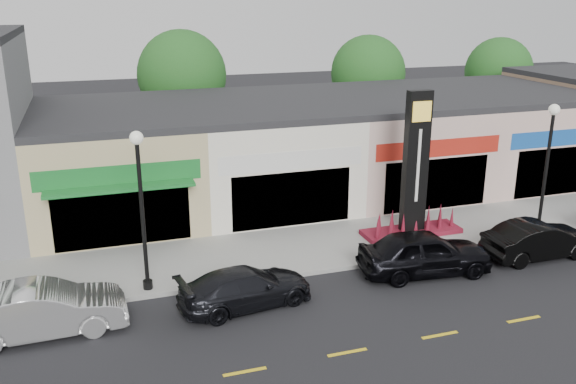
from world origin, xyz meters
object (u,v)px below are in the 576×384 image
lamp_west_near (141,196)px  car_black_sedan (425,253)px  lamp_east_near (548,157)px  car_black_conv (539,240)px  pylon_sign (414,185)px  car_white_van (43,310)px  car_dark_sedan (246,288)px

lamp_west_near → car_black_sedan: 10.19m
lamp_east_near → car_black_conv: size_ratio=1.25×
pylon_sign → car_black_sedan: 3.82m
lamp_west_near → car_black_sedan: lamp_west_near is taller
lamp_east_near → pylon_sign: pylon_sign is taller
pylon_sign → car_white_van: size_ratio=1.25×
car_dark_sedan → car_black_conv: (11.66, 0.24, 0.08)m
car_white_van → car_black_sedan: 12.90m
pylon_sign → car_black_conv: bearing=-43.1°
car_black_sedan → lamp_east_near: bearing=-70.1°
lamp_west_near → lamp_east_near: size_ratio=1.00×
car_dark_sedan → lamp_east_near: bearing=-90.9°
car_white_van → car_black_sedan: size_ratio=1.00×
lamp_west_near → car_black_sedan: size_ratio=1.14×
lamp_west_near → car_dark_sedan: 4.52m
car_white_van → lamp_west_near: bearing=-63.0°
car_white_van → pylon_sign: bearing=-78.2°
lamp_west_near → car_black_sedan: (9.71, -1.58, -2.66)m
car_black_sedan → car_black_conv: bearing=-85.3°
pylon_sign → car_dark_sedan: (-8.05, -3.62, -1.63)m
car_dark_sedan → lamp_west_near: bearing=47.7°
pylon_sign → car_white_van: pylon_sign is taller
lamp_west_near → car_white_van: (-3.20, -1.76, -2.69)m
lamp_west_near → lamp_east_near: (16.00, 0.00, 0.00)m
lamp_west_near → car_dark_sedan: size_ratio=1.23×
lamp_east_near → pylon_sign: size_ratio=0.91×
lamp_west_near → car_black_conv: size_ratio=1.25×
lamp_east_near → lamp_west_near: bearing=180.0°
car_black_sedan → car_black_conv: 4.90m
lamp_west_near → car_dark_sedan: (2.95, -1.92, -2.83)m
pylon_sign → car_white_van: 14.69m
car_black_sedan → pylon_sign: bearing=-15.7°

